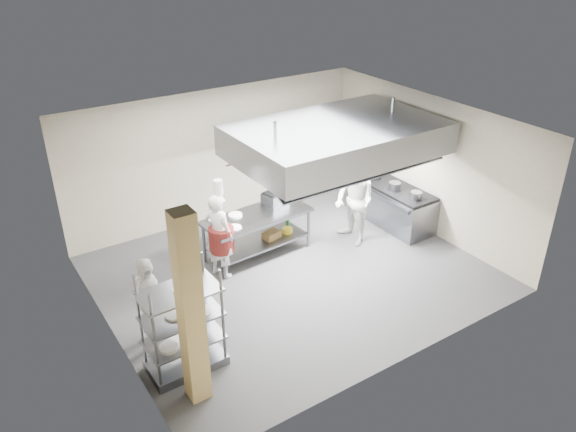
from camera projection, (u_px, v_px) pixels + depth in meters
floor at (292, 273)px, 10.99m from camera, size 7.00×7.00×0.00m
ceiling at (292, 127)px, 9.60m from camera, size 7.00×7.00×0.00m
wall_back at (218, 155)px, 12.52m from camera, size 7.00×0.00×7.00m
wall_left at (102, 261)px, 8.59m from camera, size 0.00×6.00×6.00m
wall_right at (428, 165)px, 12.00m from camera, size 0.00×6.00×6.00m
column at (191, 311)px, 7.48m from camera, size 0.30×0.30×3.00m
exhaust_hood at (337, 139)px, 10.81m from camera, size 4.00×2.50×0.60m
hood_strip_a at (298, 164)px, 10.52m from camera, size 1.60×0.12×0.04m
hood_strip_b at (371, 146)px, 11.40m from camera, size 1.60×0.12×0.04m
wall_shelf at (289, 142)px, 13.28m from camera, size 1.50×0.28×0.04m
island at (258, 235)px, 11.44m from camera, size 2.26×1.05×0.91m
island_worktop at (257, 216)px, 11.24m from camera, size 2.26×1.05×0.06m
island_undershelf at (258, 241)px, 11.51m from camera, size 2.08×0.95×0.04m
pass_rack at (182, 321)px, 8.29m from camera, size 1.17×0.69×1.74m
cooking_range at (393, 206)px, 12.67m from camera, size 0.80×2.00×0.84m
range_top at (395, 188)px, 12.46m from camera, size 0.78×1.96×0.06m
chef_head at (219, 236)px, 10.57m from camera, size 0.63×0.74×1.74m
chef_line at (354, 201)px, 11.67m from camera, size 0.77×0.96×1.91m
chef_plating at (149, 301)px, 8.86m from camera, size 0.52×0.98×1.58m
griddle at (275, 198)px, 11.65m from camera, size 0.56×0.49×0.24m
wicker_basket at (272, 235)px, 11.55m from camera, size 0.39×0.31×0.15m
stockpot at (395, 186)px, 12.26m from camera, size 0.26×0.26×0.18m
plate_stack at (184, 338)px, 8.44m from camera, size 0.28×0.28×0.05m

